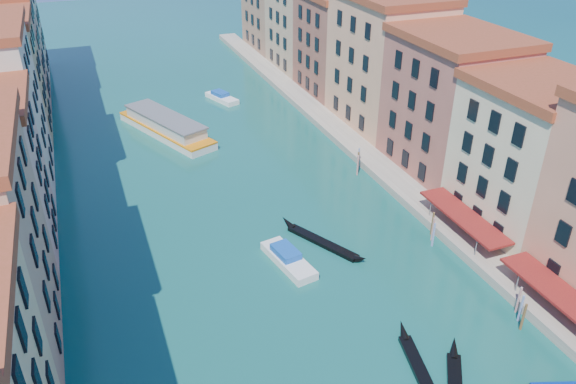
# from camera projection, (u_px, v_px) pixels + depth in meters

# --- Properties ---
(right_bank_palazzos) EXTENTS (12.80, 128.40, 21.00)m
(right_bank_palazzos) POSITION_uv_depth(u_px,v_px,m) (406.00, 79.00, 81.78)
(right_bank_palazzos) COLOR brown
(right_bank_palazzos) RESTS_ON ground
(quay) EXTENTS (4.00, 140.00, 1.00)m
(quay) POSITION_uv_depth(u_px,v_px,m) (354.00, 145.00, 83.83)
(quay) COLOR gray
(quay) RESTS_ON ground
(mooring_poles_right) EXTENTS (1.44, 54.24, 3.20)m
(mooring_poles_right) POSITION_uv_depth(u_px,v_px,m) (500.00, 291.00, 53.12)
(mooring_poles_right) COLOR brown
(mooring_poles_right) RESTS_ON ground
(vaporetto_far) EXTENTS (12.22, 20.93, 3.08)m
(vaporetto_far) POSITION_uv_depth(u_px,v_px,m) (166.00, 126.00, 87.94)
(vaporetto_far) COLOR silver
(vaporetto_far) RESTS_ON ground
(gondola_fore) EXTENTS (3.45, 11.83, 2.38)m
(gondola_fore) POSITION_uv_depth(u_px,v_px,m) (423.00, 376.00, 45.27)
(gondola_fore) COLOR black
(gondola_fore) RESTS_ON ground
(gondola_far) EXTENTS (6.39, 11.32, 1.74)m
(gondola_far) POSITION_uv_depth(u_px,v_px,m) (321.00, 241.00, 62.09)
(gondola_far) COLOR black
(gondola_far) RESTS_ON ground
(motorboat_mid) EXTENTS (3.79, 8.08, 1.61)m
(motorboat_mid) POSITION_uv_depth(u_px,v_px,m) (288.00, 258.00, 58.78)
(motorboat_mid) COLOR white
(motorboat_mid) RESTS_ON ground
(motorboat_far) EXTENTS (4.77, 7.79, 1.54)m
(motorboat_far) POSITION_uv_depth(u_px,v_px,m) (221.00, 97.00, 101.58)
(motorboat_far) COLOR white
(motorboat_far) RESTS_ON ground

